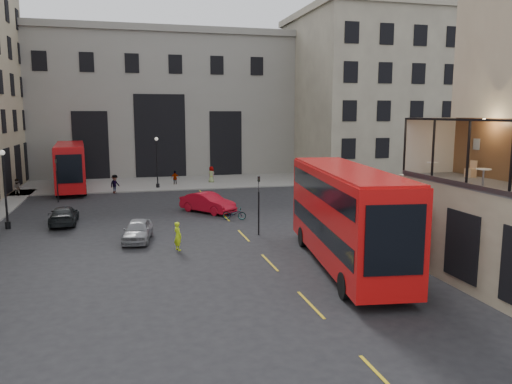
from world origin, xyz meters
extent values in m
plane|color=black|center=(0.00, 0.00, 0.00)|extent=(140.00, 140.00, 0.00)
cube|color=black|center=(4.98, 0.00, 2.00)|extent=(0.08, 9.20, 3.00)
cube|color=beige|center=(6.50, 5.00, 6.05)|extent=(3.00, 0.04, 2.90)
cube|color=black|center=(6.50, 0.00, 7.50)|extent=(3.00, 10.00, 0.04)
cube|color=slate|center=(5.00, 0.00, 4.70)|extent=(0.12, 10.00, 0.18)
cube|color=black|center=(5.00, 0.00, 7.45)|extent=(0.12, 10.00, 0.10)
cube|color=beige|center=(7.92, 3.20, 6.20)|extent=(0.04, 0.45, 0.55)
cylinder|color=#FFD899|center=(7.30, 2.00, 7.45)|extent=(0.12, 0.12, 0.05)
cube|color=#BAAD8B|center=(6.50, 0.00, 2.25)|extent=(3.00, 11.00, 4.50)
cube|color=slate|center=(6.50, 0.00, 4.55)|extent=(3.00, 10.00, 0.10)
cube|color=gray|center=(-5.00, 48.00, 9.00)|extent=(34.00, 10.00, 18.00)
cube|color=gray|center=(-5.00, 48.00, 17.60)|extent=(35.00, 10.60, 0.80)
cube|color=black|center=(-5.00, 42.96, 5.00)|extent=(6.00, 0.12, 10.00)
cube|color=black|center=(-13.00, 42.96, 4.00)|extent=(4.00, 0.12, 8.00)
cube|color=black|center=(3.00, 42.96, 4.00)|extent=(4.00, 0.12, 8.00)
cube|color=#A7A087|center=(20.00, 40.00, 10.00)|extent=(16.00, 18.00, 20.00)
cube|color=#A7A087|center=(20.00, 40.00, 19.60)|extent=(16.60, 18.60, 0.80)
cube|color=slate|center=(-6.00, 38.00, 0.06)|extent=(40.00, 12.00, 0.12)
cylinder|color=black|center=(-1.00, 12.00, 1.40)|extent=(0.10, 0.10, 2.80)
imported|color=black|center=(-1.00, 12.00, 3.30)|extent=(0.16, 0.20, 1.00)
cylinder|color=black|center=(-15.00, 28.00, 1.40)|extent=(0.10, 0.10, 2.80)
imported|color=black|center=(-15.00, 28.00, 3.30)|extent=(0.16, 0.20, 1.00)
cylinder|color=black|center=(-17.00, 18.00, 2.50)|extent=(0.14, 0.14, 5.00)
cylinder|color=black|center=(-17.00, 18.00, 0.25)|extent=(0.36, 0.36, 0.50)
sphere|color=silver|center=(-17.00, 18.00, 5.15)|extent=(0.36, 0.36, 0.36)
cylinder|color=black|center=(-6.00, 34.00, 2.50)|extent=(0.14, 0.14, 5.00)
cylinder|color=black|center=(-6.00, 34.00, 0.25)|extent=(0.36, 0.36, 0.50)
sphere|color=silver|center=(-6.00, 34.00, 5.15)|extent=(0.36, 0.36, 0.36)
cube|color=red|center=(1.51, 4.46, 2.70)|extent=(4.58, 12.90, 4.47)
cube|color=black|center=(1.51, 4.46, 2.07)|extent=(4.53, 12.22, 0.92)
cube|color=black|center=(1.51, 4.46, 4.07)|extent=(4.53, 12.22, 0.92)
cube|color=red|center=(1.51, 4.46, 4.97)|extent=(4.43, 12.63, 0.14)
cylinder|color=black|center=(0.77, 8.64, 0.57)|extent=(0.48, 1.18, 1.15)
cylinder|color=black|center=(3.37, 8.28, 0.57)|extent=(0.48, 1.18, 1.15)
cylinder|color=black|center=(-0.40, 0.26, 0.57)|extent=(0.48, 1.18, 1.15)
cylinder|color=black|center=(2.21, -0.10, 0.57)|extent=(0.48, 1.18, 1.15)
cube|color=#B30C0F|center=(-14.54, 35.00, 2.53)|extent=(3.68, 12.05, 4.21)
cube|color=black|center=(-14.54, 35.00, 1.94)|extent=(3.66, 11.41, 0.86)
cube|color=black|center=(-14.54, 35.00, 3.83)|extent=(3.66, 11.41, 0.86)
cube|color=#B30C0F|center=(-14.54, 35.00, 4.67)|extent=(3.55, 11.80, 0.13)
cylinder|color=black|center=(-16.08, 38.68, 0.54)|extent=(0.39, 1.10, 1.08)
cylinder|color=black|center=(-13.63, 38.89, 0.54)|extent=(0.39, 1.10, 1.08)
cylinder|color=black|center=(-15.42, 30.76, 0.54)|extent=(0.39, 1.10, 1.08)
cylinder|color=black|center=(-12.97, 30.97, 0.54)|extent=(0.39, 1.10, 1.08)
imported|color=gray|center=(-8.54, 12.36, 0.66)|extent=(2.18, 4.07, 1.32)
imported|color=#B40B1C|center=(-2.99, 20.16, 0.77)|extent=(4.22, 4.70, 1.55)
imported|color=black|center=(-13.45, 18.45, 0.64)|extent=(1.83, 4.41, 1.27)
imported|color=gray|center=(-1.54, 16.95, 0.45)|extent=(1.82, 1.15, 0.90)
imported|color=#D3FF1A|center=(-6.39, 9.65, 0.83)|extent=(0.61, 0.71, 1.66)
imported|color=gray|center=(-19.00, 32.00, 0.84)|extent=(0.84, 0.67, 1.69)
imported|color=gray|center=(-10.24, 31.98, 0.91)|extent=(1.28, 1.33, 1.82)
imported|color=gray|center=(-4.02, 35.87, 0.79)|extent=(0.94, 0.43, 1.57)
imported|color=gray|center=(0.09, 36.69, 0.94)|extent=(0.97, 1.09, 1.88)
cylinder|color=white|center=(5.75, -0.11, 5.36)|extent=(0.63, 0.63, 0.04)
cylinder|color=slate|center=(5.75, -0.11, 4.99)|extent=(0.08, 0.08, 0.73)
cylinder|color=slate|center=(5.75, -0.11, 4.62)|extent=(0.46, 0.46, 0.03)
cylinder|color=beige|center=(5.83, 3.73, 5.28)|extent=(0.56, 0.56, 0.04)
cylinder|color=slate|center=(5.83, 3.73, 4.95)|extent=(0.07, 0.07, 0.65)
cylinder|color=slate|center=(5.83, 3.73, 4.61)|extent=(0.41, 0.41, 0.03)
cube|color=#DAAE7D|center=(7.37, 2.81, 4.82)|extent=(0.48, 0.48, 0.44)
cube|color=#DAAE7D|center=(7.55, 2.84, 5.23)|extent=(0.12, 0.41, 0.39)
camera|label=1|loc=(-9.03, -18.17, 7.71)|focal=35.00mm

